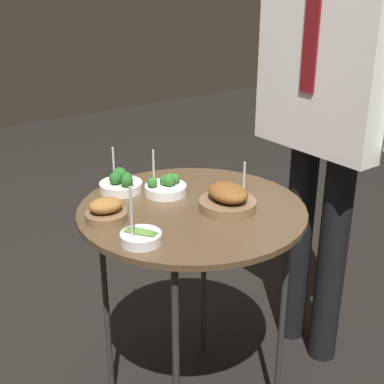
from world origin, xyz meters
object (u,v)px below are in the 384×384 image
object	(u,v)px
serving_cart	(192,224)
bowl_roast_mid_left	(228,199)
waiter_figure	(332,78)
bowl_roast_center	(106,212)
bowl_broccoli_near_rim	(166,187)
bowl_broccoli_far_rim	(121,183)
bowl_asparagus_mid_right	(141,237)

from	to	relation	value
serving_cart	bowl_roast_mid_left	xyz separation A→B (m)	(0.08, 0.08, 0.09)
bowl_roast_mid_left	waiter_figure	xyz separation A→B (m)	(-0.07, 0.50, 0.29)
bowl_roast_center	waiter_figure	bearing A→B (deg)	84.85
bowl_roast_mid_left	bowl_broccoli_near_rim	bearing A→B (deg)	-158.37
bowl_broccoli_near_rim	waiter_figure	size ratio (longest dim) A/B	0.09
serving_cart	bowl_roast_mid_left	size ratio (longest dim) A/B	4.47
bowl_broccoli_near_rim	bowl_broccoli_far_rim	size ratio (longest dim) A/B	1.08
bowl_broccoli_near_rim	waiter_figure	distance (m)	0.68
bowl_asparagus_mid_right	bowl_roast_mid_left	world-z (taller)	bowl_asparagus_mid_right
bowl_broccoli_far_rim	waiter_figure	size ratio (longest dim) A/B	0.08
bowl_broccoli_near_rim	bowl_asparagus_mid_right	world-z (taller)	bowl_asparagus_mid_right
bowl_roast_center	bowl_broccoli_near_rim	distance (m)	0.26
bowl_broccoli_far_rim	bowl_roast_mid_left	distance (m)	0.37
bowl_roast_mid_left	bowl_asparagus_mid_right	bearing A→B (deg)	-85.16
bowl_roast_center	waiter_figure	size ratio (longest dim) A/B	0.07
serving_cart	bowl_roast_mid_left	bearing A→B (deg)	44.49
bowl_roast_mid_left	waiter_figure	distance (m)	0.59
bowl_broccoli_near_rim	bowl_roast_mid_left	distance (m)	0.23
bowl_roast_center	bowl_broccoli_near_rim	world-z (taller)	bowl_broccoli_near_rim
bowl_roast_center	bowl_roast_mid_left	size ratio (longest dim) A/B	0.69
bowl_broccoli_near_rim	bowl_asparagus_mid_right	size ratio (longest dim) A/B	0.89
serving_cart	bowl_asparagus_mid_right	world-z (taller)	bowl_asparagus_mid_right
serving_cart	bowl_roast_mid_left	distance (m)	0.14
waiter_figure	bowl_asparagus_mid_right	bearing A→B (deg)	-83.36
bowl_broccoli_near_rim	bowl_broccoli_far_rim	world-z (taller)	bowl_broccoli_near_rim
bowl_asparagus_mid_right	serving_cart	bearing A→B (deg)	113.17
bowl_asparagus_mid_right	waiter_figure	world-z (taller)	waiter_figure
bowl_roast_center	bowl_asparagus_mid_right	distance (m)	0.17
bowl_broccoli_near_rim	bowl_broccoli_far_rim	distance (m)	0.15
waiter_figure	bowl_roast_center	bearing A→B (deg)	-95.15
serving_cart	bowl_broccoli_near_rim	distance (m)	0.15
serving_cart	waiter_figure	world-z (taller)	waiter_figure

